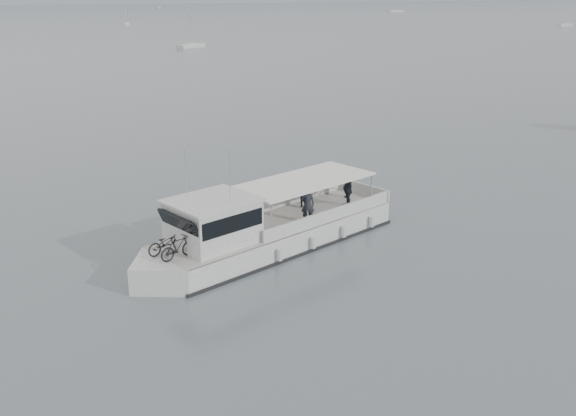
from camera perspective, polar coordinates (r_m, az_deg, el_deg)
ground at (r=27.95m, az=10.68°, el=-3.31°), size 1400.00×1400.00×0.00m
tour_boat at (r=26.52m, az=-2.72°, el=-2.17°), size 12.89×5.65×5.39m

